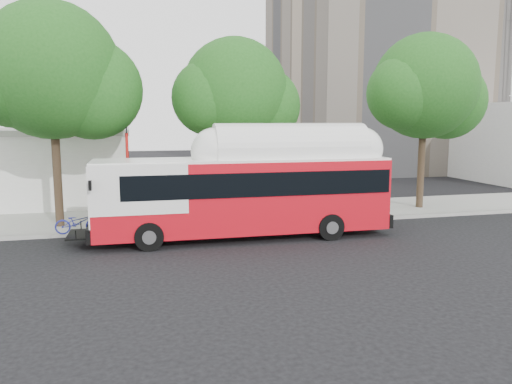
# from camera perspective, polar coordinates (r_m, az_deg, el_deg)

# --- Properties ---
(ground) EXTENTS (120.00, 120.00, 0.00)m
(ground) POSITION_cam_1_polar(r_m,az_deg,el_deg) (19.09, 4.35, -6.28)
(ground) COLOR black
(ground) RESTS_ON ground
(sidewalk) EXTENTS (60.00, 5.00, 0.15)m
(sidewalk) POSITION_cam_1_polar(r_m,az_deg,el_deg) (25.17, -0.37, -2.50)
(sidewalk) COLOR gray
(sidewalk) RESTS_ON ground
(curb_strip) EXTENTS (60.00, 0.30, 0.15)m
(curb_strip) POSITION_cam_1_polar(r_m,az_deg,el_deg) (22.70, 1.21, -3.70)
(curb_strip) COLOR gray
(curb_strip) RESTS_ON ground
(red_curb_segment) EXTENTS (10.00, 0.32, 0.16)m
(red_curb_segment) POSITION_cam_1_polar(r_m,az_deg,el_deg) (22.11, -6.33, -4.06)
(red_curb_segment) COLOR maroon
(red_curb_segment) RESTS_ON ground
(street_tree_left) EXTENTS (6.67, 5.80, 9.74)m
(street_tree_left) POSITION_cam_1_polar(r_m,az_deg,el_deg) (23.26, -21.13, 12.22)
(street_tree_left) COLOR #2D2116
(street_tree_left) RESTS_ON ground
(street_tree_mid) EXTENTS (5.75, 5.00, 8.62)m
(street_tree_mid) POSITION_cam_1_polar(r_m,az_deg,el_deg) (24.17, -1.52, 10.94)
(street_tree_mid) COLOR #2D2116
(street_tree_mid) RESTS_ON ground
(street_tree_right) EXTENTS (6.21, 5.40, 9.18)m
(street_tree_right) POSITION_cam_1_polar(r_m,az_deg,el_deg) (27.99, 19.42, 10.84)
(street_tree_right) COLOR #2D2116
(street_tree_right) RESTS_ON ground
(transit_bus) EXTENTS (12.65, 2.87, 3.73)m
(transit_bus) POSITION_cam_1_polar(r_m,az_deg,el_deg) (20.16, -1.19, -0.41)
(transit_bus) COLOR red
(transit_bus) RESTS_ON ground
(signal_pole) EXTENTS (0.13, 0.42, 4.47)m
(signal_pole) POSITION_cam_1_polar(r_m,az_deg,el_deg) (22.30, -14.40, 1.60)
(signal_pole) COLOR red
(signal_pole) RESTS_ON ground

